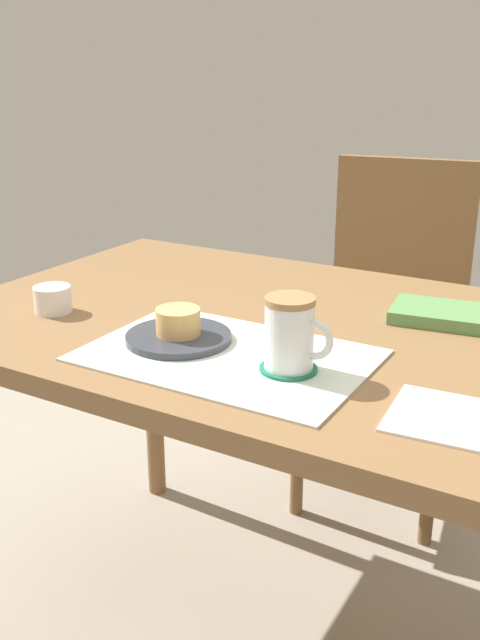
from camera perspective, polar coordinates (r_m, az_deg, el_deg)
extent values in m
cylinder|color=brown|center=(2.00, -7.00, -4.88)|extent=(0.05, 0.05, 0.70)
cube|color=brown|center=(1.29, 4.58, -1.13)|extent=(1.31, 0.80, 0.04)
cylinder|color=brown|center=(1.90, 15.06, -11.62)|extent=(0.04, 0.04, 0.43)
cylinder|color=brown|center=(1.96, 4.65, -9.91)|extent=(0.04, 0.04, 0.43)
cylinder|color=brown|center=(2.21, 16.37, -7.07)|extent=(0.04, 0.04, 0.43)
cylinder|color=brown|center=(2.26, 7.43, -5.74)|extent=(0.04, 0.04, 0.43)
cube|color=brown|center=(1.98, 11.31, -2.54)|extent=(0.47, 0.47, 0.04)
cube|color=brown|center=(2.08, 12.88, 5.95)|extent=(0.39, 0.08, 0.48)
cube|color=silver|center=(1.14, -1.01, -2.85)|extent=(0.45, 0.30, 0.00)
cylinder|color=#333842|center=(1.20, -4.94, -1.39)|extent=(0.18, 0.18, 0.01)
cylinder|color=#E0A860|center=(1.19, -4.97, -0.12)|extent=(0.07, 0.07, 0.04)
cylinder|color=#196B4C|center=(1.09, 3.89, -3.90)|extent=(0.09, 0.09, 0.00)
cylinder|color=white|center=(1.07, 3.96, -1.27)|extent=(0.07, 0.07, 0.10)
cylinder|color=#9E7547|center=(1.05, 4.03, 1.57)|extent=(0.08, 0.08, 0.01)
torus|color=white|center=(1.05, 5.89, -1.55)|extent=(0.06, 0.01, 0.06)
cube|color=white|center=(0.99, 16.24, -7.51)|extent=(0.16, 0.16, 0.00)
cylinder|color=white|center=(1.39, -14.75, 1.62)|extent=(0.07, 0.07, 0.05)
cube|color=#598C4C|center=(1.35, 15.88, 0.43)|extent=(0.20, 0.15, 0.02)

